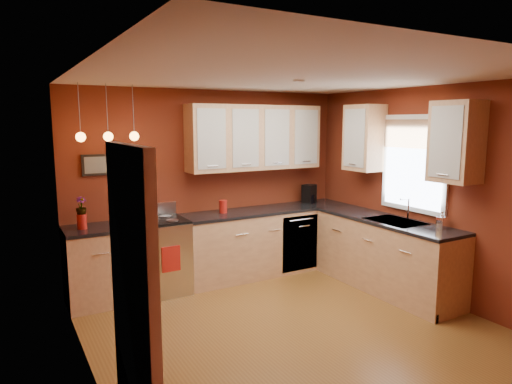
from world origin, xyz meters
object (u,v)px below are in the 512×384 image
sink (396,223)px  soap_pump (442,220)px  gas_range (156,256)px  red_canister (223,206)px  coffee_maker (309,194)px

sink → soap_pump: size_ratio=3.47×
sink → gas_range: bearing=150.2°
sink → red_canister: bearing=137.1°
sink → red_canister: sink is taller
coffee_maker → soap_pump: (0.32, -2.16, -0.03)m
gas_range → coffee_maker: coffee_maker is taller
coffee_maker → soap_pump: 2.18m
gas_range → sink: sink is taller
gas_range → soap_pump: size_ratio=5.50×
coffee_maker → sink: bearing=-106.4°
sink → soap_pump: (0.16, -0.55, 0.13)m
sink → soap_pump: bearing=-73.9°
gas_range → soap_pump: soap_pump is taller
gas_range → coffee_maker: 2.54m
red_canister → soap_pump: bearing=-49.0°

